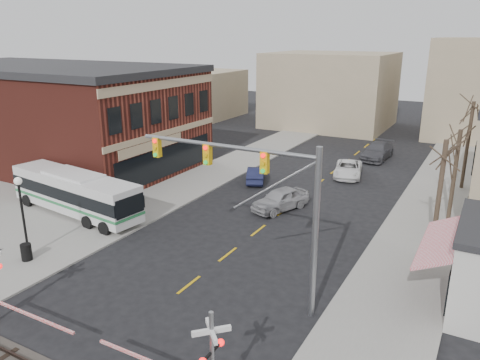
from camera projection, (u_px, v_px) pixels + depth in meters
name	position (u px, v px, depth m)	size (l,w,h in m)	color
ground	(165.00, 304.00, 22.55)	(160.00, 160.00, 0.00)	black
sidewalk_west	(216.00, 173.00, 43.62)	(5.00, 60.00, 0.12)	gray
sidewalk_east	(432.00, 207.00, 34.87)	(5.00, 60.00, 0.12)	gray
brick_building	(46.00, 113.00, 46.91)	(30.40, 15.40, 9.60)	maroon
tree_east_a	(439.00, 198.00, 26.70)	(0.28, 0.28, 6.75)	#382B21
tree_east_b	(454.00, 175.00, 31.64)	(0.28, 0.28, 6.30)	#382B21
tree_east_c	(467.00, 146.00, 38.10)	(0.28, 0.28, 7.20)	#382B21
transit_bus	(75.00, 192.00, 33.17)	(11.77, 3.93, 2.97)	silver
traffic_signal_mast	(262.00, 190.00, 21.12)	(9.30, 0.30, 8.00)	gray
street_lamp	(21.00, 201.00, 26.22)	(0.44, 0.44, 4.75)	black
trash_bin	(26.00, 252.00, 26.51)	(0.60, 0.60, 0.97)	black
car_a	(280.00, 199.00, 34.38)	(1.90, 4.73, 1.61)	#99989D
car_b	(256.00, 174.00, 40.91)	(1.43, 4.11, 1.35)	#181B3C
car_c	(348.00, 169.00, 42.44)	(2.31, 5.02, 1.40)	white
car_d	(377.00, 151.00, 48.34)	(2.34, 5.76, 1.67)	#424247
pedestrian_near	(88.00, 214.00, 31.07)	(0.64, 0.42, 1.76)	#534343
pedestrian_far	(100.00, 201.00, 33.32)	(0.92, 0.71, 1.89)	#2E3451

